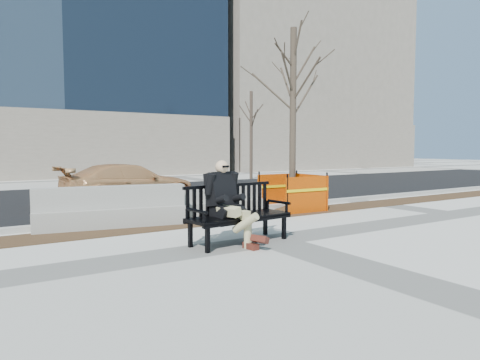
# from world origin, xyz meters

# --- Properties ---
(ground) EXTENTS (120.00, 120.00, 0.00)m
(ground) POSITION_xyz_m (0.00, 0.00, 0.00)
(ground) COLOR beige
(ground) RESTS_ON ground
(mulch_strip) EXTENTS (40.00, 1.20, 0.02)m
(mulch_strip) POSITION_xyz_m (0.00, 2.60, 0.00)
(mulch_strip) COLOR #47301C
(mulch_strip) RESTS_ON ground
(asphalt_street) EXTENTS (60.00, 10.40, 0.01)m
(asphalt_street) POSITION_xyz_m (0.00, 8.80, 0.00)
(asphalt_street) COLOR black
(asphalt_street) RESTS_ON ground
(curb) EXTENTS (60.00, 0.25, 0.12)m
(curb) POSITION_xyz_m (0.00, 3.55, 0.06)
(curb) COLOR #9E9B93
(curb) RESTS_ON ground
(building_right) EXTENTS (20.00, 12.00, 25.00)m
(building_right) POSITION_xyz_m (22.00, 26.00, 12.50)
(building_right) COLOR gray
(building_right) RESTS_ON ground
(bench) EXTENTS (2.18, 0.99, 1.12)m
(bench) POSITION_xyz_m (-0.65, 0.14, 0.00)
(bench) COLOR black
(bench) RESTS_ON ground
(seated_man) EXTENTS (0.79, 1.19, 1.57)m
(seated_man) POSITION_xyz_m (-0.93, 0.16, 0.00)
(seated_man) COLOR black
(seated_man) RESTS_ON ground
(tree_fence) EXTENTS (2.30, 2.30, 5.55)m
(tree_fence) POSITION_xyz_m (2.96, 2.97, 0.00)
(tree_fence) COLOR #DD4300
(tree_fence) RESTS_ON ground
(sedan) EXTENTS (4.55, 2.12, 1.29)m
(sedan) POSITION_xyz_m (-0.49, 7.05, 0.00)
(sedan) COLOR tan
(sedan) RESTS_ON ground
(jersey_barrier_left) EXTENTS (3.38, 1.21, 0.95)m
(jersey_barrier_left) POSITION_xyz_m (-2.22, 3.07, 0.00)
(jersey_barrier_left) COLOR gray
(jersey_barrier_left) RESTS_ON ground
(jersey_barrier_right) EXTENTS (2.84, 0.61, 0.81)m
(jersey_barrier_right) POSITION_xyz_m (0.63, 3.33, 0.00)
(jersey_barrier_right) COLOR gray
(jersey_barrier_right) RESTS_ON ground
(far_tree_right) EXTENTS (2.32, 2.32, 5.45)m
(far_tree_right) POSITION_xyz_m (9.03, 14.14, 0.00)
(far_tree_right) COLOR #46382D
(far_tree_right) RESTS_ON ground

